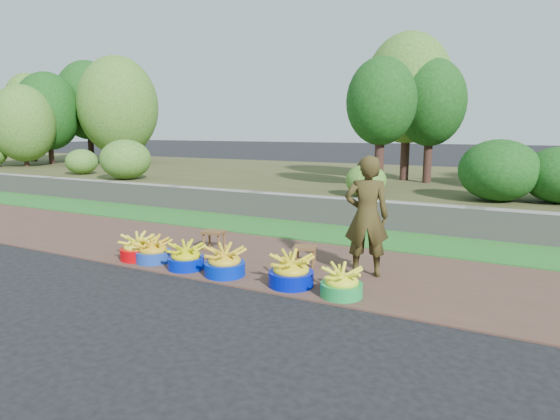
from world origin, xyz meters
The scene contains 15 objects.
ground_plane centered at (0.00, 0.00, 0.00)m, with size 120.00×120.00×0.00m, color black.
dirt_shoulder centered at (0.00, 1.25, 0.01)m, with size 80.00×2.50×0.02m, color #50352B.
grass_verge centered at (0.00, 3.25, 0.02)m, with size 80.00×1.50×0.04m, color #267226.
retaining_wall centered at (0.00, 4.10, 0.28)m, with size 80.00×0.35×0.55m, color gray.
earth_bank centered at (0.00, 9.00, 0.25)m, with size 80.00×10.00×0.50m, color #444523.
vegetation centered at (-1.82, 8.37, 2.68)m, with size 35.10×7.32×4.57m.
basin_a centered at (-1.97, 0.35, 0.17)m, with size 0.51×0.51×0.38m.
basin_b centered at (-1.68, 0.35, 0.17)m, with size 0.49×0.49×0.37m.
basin_c centered at (-1.05, 0.30, 0.17)m, with size 0.50×0.50×0.37m.
basin_d centered at (-0.42, 0.30, 0.18)m, with size 0.53×0.53×0.40m.
basin_e centered at (0.53, 0.34, 0.18)m, with size 0.55×0.55×0.41m.
basin_f centered at (1.20, 0.28, 0.16)m, with size 0.48×0.48×0.36m.
stool_left centered at (-1.31, 1.31, 0.26)m, with size 0.37×0.30×0.30m.
stool_right centered at (0.33, 1.18, 0.24)m, with size 0.36×0.31×0.28m.
vendor_woman centered at (1.19, 1.16, 0.80)m, with size 0.57×0.37×1.55m, color black.
Camera 1 is at (2.95, -4.54, 1.89)m, focal length 30.00 mm.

